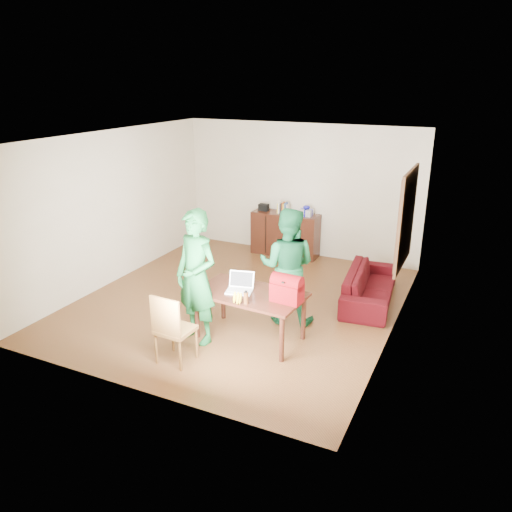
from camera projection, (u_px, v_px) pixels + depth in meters
The scene contains 10 objects.
room at pixel (243, 225), 8.01m from camera, with size 5.20×5.70×2.90m.
table at pixel (250, 298), 6.98m from camera, with size 1.57×0.95×0.71m.
chair at pixel (176, 342), 6.51m from camera, with size 0.46×0.44×0.98m.
person_near at pixel (196, 277), 6.84m from camera, with size 0.70×0.46×1.91m, color #135725.
person_far at pixel (287, 266), 7.42m from camera, with size 0.87×0.67×1.78m, color #13572F.
laptop at pixel (239, 289), 6.96m from camera, with size 0.40×0.32×0.25m.
bananas at pixel (237, 301), 6.61m from camera, with size 0.17×0.10×0.06m, color gold, non-canonical shape.
bottle at pixel (246, 297), 6.58m from camera, with size 0.06×0.06×0.19m, color #582F14.
red_bag at pixel (287, 291), 6.64m from camera, with size 0.41×0.24×0.30m, color #6D0907.
sofa at pixel (370, 286), 8.28m from camera, with size 1.86×0.73×0.54m, color #390807.
Camera 1 is at (3.49, -6.75, 3.55)m, focal length 35.00 mm.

